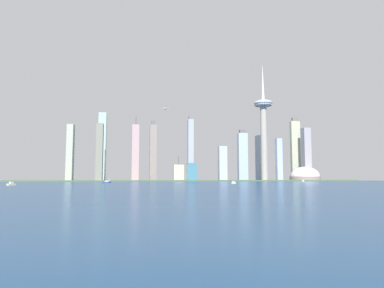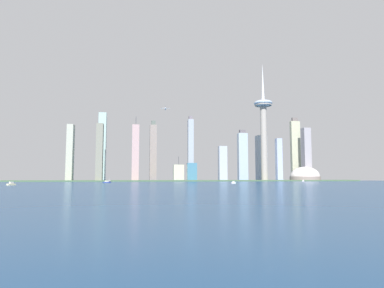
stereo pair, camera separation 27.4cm
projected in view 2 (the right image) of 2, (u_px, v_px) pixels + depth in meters
The scene contains 25 objects.
ground_plane at pixel (253, 189), 308.39m from camera, with size 6000.00×6000.00×0.00m, color navy.
waterfront_pier at pixel (179, 181), 822.22m from camera, with size 910.77×63.81×2.77m, color #415F41.
observation_tower at pixel (264, 122), 869.02m from camera, with size 46.62×46.62×300.65m.
stadium_dome at pixel (305, 177), 894.14m from camera, with size 77.79×77.79×50.12m.
skyscraper_0 at pixel (100, 152), 785.80m from camera, with size 14.90×21.69×132.69m.
skyscraper_1 at pixel (190, 149), 908.41m from camera, with size 14.26×19.58×171.76m.
skyscraper_2 at pixel (192, 172), 848.31m from camera, with size 23.57×17.84×44.66m.
skyscraper_3 at pixel (295, 150), 972.49m from camera, with size 25.96×12.38×178.49m.
skyscraper_4 at pixel (135, 153), 829.33m from camera, with size 16.69×25.78×157.01m.
skyscraper_5 at pixel (261, 158), 958.48m from camera, with size 27.38×23.78×140.19m.
skyscraper_6 at pixel (243, 156), 951.45m from camera, with size 25.97×17.33×140.80m.
skyscraper_7 at pixel (279, 160), 907.91m from camera, with size 14.82×14.46×112.04m.
skyscraper_8 at pixel (179, 173), 930.12m from camera, with size 27.99×19.38×65.28m.
skyscraper_9 at pixel (153, 152), 875.77m from camera, with size 17.17×20.67×153.83m.
skyscraper_10 at pixel (223, 164), 885.80m from camera, with size 20.83×17.41×89.60m.
skyscraper_11 at pixel (70, 153), 812.94m from camera, with size 14.67×25.84×134.44m.
skyscraper_12 at pixel (306, 154), 928.93m from camera, with size 19.62×21.11×142.83m.
skyscraper_13 at pixel (102, 147), 875.26m from camera, with size 19.06×25.28×173.68m.
boat_0 at pixel (11, 184), 435.45m from camera, with size 8.55×11.49×4.64m.
boat_1 at pixel (234, 183), 549.20m from camera, with size 8.11×6.14×3.69m.
boat_2 at pixel (109, 181), 709.67m from camera, with size 7.76×10.37×9.03m.
boat_3 at pixel (303, 181), 786.64m from camera, with size 8.39×9.51×10.32m.
boat_4 at pixel (107, 182), 616.17m from camera, with size 14.98×15.06×3.99m.
channel_buoy_0 at pixel (236, 183), 582.81m from camera, with size 1.09×1.09×1.99m, color green.
airplane at pixel (165, 109), 858.09m from camera, with size 23.69×24.36×7.61m.
Camera 2 is at (-105.01, -297.69, 10.75)m, focal length 32.19 mm.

